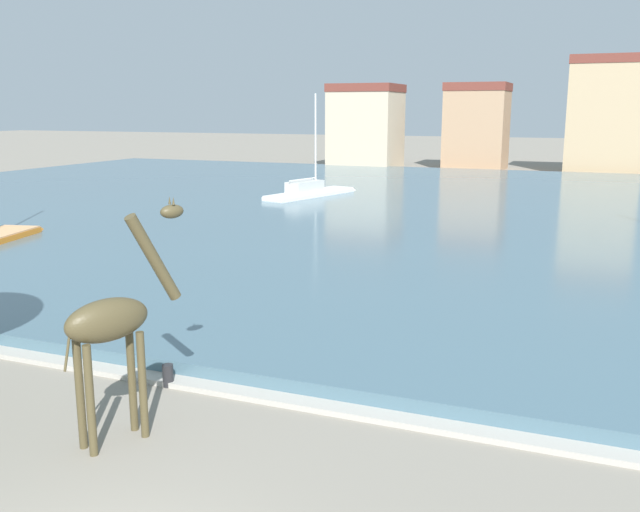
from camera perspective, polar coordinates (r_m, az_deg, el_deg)
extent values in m
cube|color=#476675|center=(40.34, 14.10, 3.41)|extent=(89.55, 54.27, 0.41)
cube|color=#ADA89E|center=(14.57, -1.89, -11.90)|extent=(89.55, 0.50, 0.12)
cylinder|color=#4C4228|center=(13.62, -15.16, -9.73)|extent=(0.15, 0.15, 2.03)
cylinder|color=#4C4228|center=(13.31, -14.33, -10.20)|extent=(0.15, 0.15, 2.03)
cylinder|color=#4C4228|center=(13.20, -19.07, -10.69)|extent=(0.15, 0.15, 2.03)
cylinder|color=#4C4228|center=(12.88, -18.31, -11.22)|extent=(0.15, 0.15, 2.03)
ellipsoid|color=#4C4228|center=(12.82, -17.04, -5.05)|extent=(1.17, 1.67, 0.77)
cylinder|color=#4C4228|center=(13.04, -13.49, -0.17)|extent=(0.63, 1.06, 1.73)
ellipsoid|color=#4C4228|center=(13.12, -12.04, 3.59)|extent=(0.43, 0.54, 0.26)
cone|color=#4C4228|center=(13.15, -12.23, 4.49)|extent=(0.06, 0.06, 0.15)
cone|color=#4C4228|center=(13.04, -11.93, 4.44)|extent=(0.06, 0.06, 0.15)
cylinder|color=#4C4228|center=(12.61, -19.96, -7.06)|extent=(0.13, 0.22, 0.82)
ellipsoid|color=orange|center=(34.78, -23.27, 1.67)|extent=(2.19, 3.06, 0.62)
cube|color=white|center=(45.39, -0.81, 4.84)|extent=(3.62, 7.73, 0.66)
ellipsoid|color=white|center=(48.25, 1.84, 5.25)|extent=(2.15, 2.95, 0.62)
cube|color=silver|center=(45.35, -0.81, 5.29)|extent=(3.55, 7.58, 0.06)
cube|color=silver|center=(44.87, -1.26, 5.71)|extent=(1.83, 2.86, 0.71)
cylinder|color=silver|center=(45.54, -0.37, 9.24)|extent=(0.12, 0.12, 6.27)
cylinder|color=silver|center=(44.67, -1.42, 6.30)|extent=(0.78, 2.57, 0.08)
cylinder|color=#232326|center=(15.76, -12.35, -9.54)|extent=(0.24, 0.24, 0.50)
cube|color=#C6B293|center=(72.46, 3.78, 10.23)|extent=(6.50, 6.33, 7.62)
cube|color=brown|center=(72.46, 3.83, 13.56)|extent=(6.63, 6.46, 0.80)
cube|color=tan|center=(72.15, 12.70, 9.99)|extent=(5.82, 5.59, 7.68)
cube|color=brown|center=(72.15, 12.86, 13.35)|extent=(5.94, 5.70, 0.80)
cube|color=tan|center=(70.21, 22.33, 10.26)|extent=(6.60, 5.32, 9.91)
cube|color=brown|center=(70.34, 22.68, 14.62)|extent=(6.73, 5.42, 0.80)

